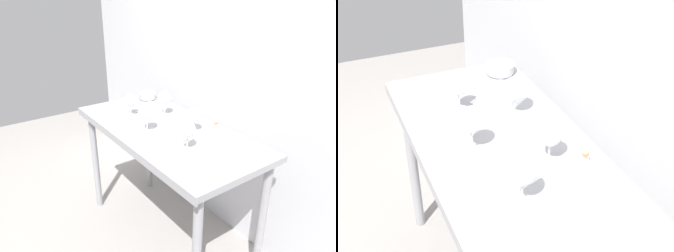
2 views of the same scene
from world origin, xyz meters
The scene contains 11 objects.
back_wall centered at (0.00, 0.49, 1.30)m, with size 3.80×0.04×2.60m, color silver.
steel_counter centered at (0.00, -0.01, 0.79)m, with size 1.40×0.65×0.90m.
wine_glass_far_right centered at (0.16, 0.10, 1.02)m, with size 0.09×0.09×0.16m.
wine_glass_far_left centered at (-0.19, 0.12, 1.02)m, with size 0.10×0.10×0.18m.
wine_glass_near_left centered at (-0.32, -0.08, 1.01)m, with size 0.08×0.08×0.16m.
wine_glass_near_center centered at (-0.02, -0.13, 1.03)m, with size 0.09×0.09×0.18m.
wine_glass_near_right centered at (0.32, -0.08, 1.02)m, with size 0.09×0.09×0.17m.
tasting_sheet_upper centered at (-0.35, 0.14, 0.90)m, with size 0.19×0.26×0.00m, color white.
tasting_sheet_lower centered at (0.17, -0.07, 0.90)m, with size 0.20×0.21×0.00m, color white.
tasting_bowl centered at (-0.57, 0.22, 0.93)m, with size 0.14×0.14×0.05m.
decanter_funnel centered at (0.26, 0.19, 0.94)m, with size 0.11×0.11×0.13m.
Camera 2 is at (1.41, -0.61, 1.99)m, focal length 51.50 mm.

